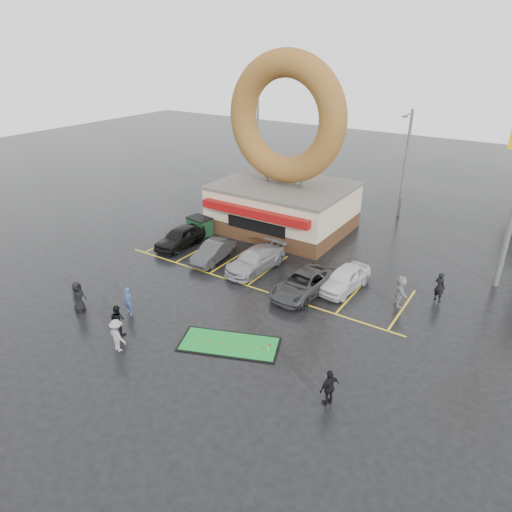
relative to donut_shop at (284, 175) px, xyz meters
The scene contains 18 objects.
ground 14.04m from the donut_shop, 76.98° to the right, with size 120.00×120.00×0.00m, color black.
donut_shop is the anchor object (origin of this frame).
streetlight_left 9.87m from the donut_shop, 135.22° to the left, with size 0.40×2.21×9.00m.
streetlight_mid 10.59m from the donut_shop, 48.62° to the left, with size 0.40×2.21×9.00m.
car_black 9.35m from the donut_shop, 121.89° to the right, with size 1.78×4.42×1.51m, color black.
car_dgrey 8.76m from the donut_shop, 97.28° to the right, with size 1.41×4.04×1.33m, color #2E2E30.
car_silver 8.58m from the donut_shop, 73.45° to the right, with size 2.00×4.92×1.43m, color #939398.
car_grey 11.31m from the donut_shop, 53.10° to the right, with size 2.28×4.95×1.38m, color #323335.
car_white 11.22m from the donut_shop, 38.83° to the right, with size 1.70×4.23×1.44m, color silver.
person_blue 16.28m from the donut_shop, 92.48° to the right, with size 0.59×0.39×1.62m, color navy.
person_blackjkt 17.86m from the donut_shop, 89.01° to the right, with size 0.81×0.63×1.67m, color black.
person_hoodie 18.87m from the donut_shop, 85.66° to the right, with size 1.12×0.64×1.73m, color gray.
person_bystander 17.83m from the donut_shop, 100.77° to the right, with size 0.88×0.57×1.80m, color black.
person_cameraman 20.24m from the donut_shop, 54.24° to the right, with size 1.00×0.42×1.71m, color black.
person_walker_near 13.91m from the donut_shop, 29.96° to the right, with size 1.77×0.56×1.91m, color gray.
person_walker_far 14.70m from the donut_shop, 19.99° to the right, with size 0.66×0.43×1.81m, color black.
dumpster 7.72m from the donut_shop, 136.21° to the right, with size 1.80×1.20×1.30m, color #173D22.
putting_green 16.78m from the donut_shop, 69.31° to the right, with size 5.45×3.83×0.63m.
Camera 1 is at (14.18, -17.21, 13.88)m, focal length 32.00 mm.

